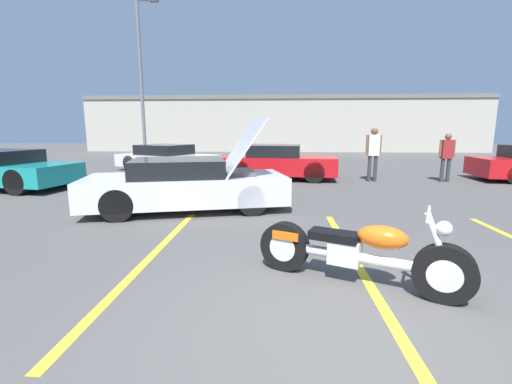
% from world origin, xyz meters
% --- Properties ---
extents(ground_plane, '(80.00, 80.00, 0.00)m').
position_xyz_m(ground_plane, '(0.00, 0.00, 0.00)').
color(ground_plane, '#514F4C').
extents(parking_stripe_foreground, '(0.12, 4.80, 0.01)m').
position_xyz_m(parking_stripe_foreground, '(-2.27, 1.79, 0.00)').
color(parking_stripe_foreground, yellow).
rests_on(parking_stripe_foreground, ground).
extents(parking_stripe_middle, '(0.12, 4.80, 0.01)m').
position_xyz_m(parking_stripe_middle, '(0.58, 1.79, 0.00)').
color(parking_stripe_middle, yellow).
rests_on(parking_stripe_middle, ground).
extents(far_building, '(32.00, 4.20, 4.40)m').
position_xyz_m(far_building, '(0.00, 26.60, 2.34)').
color(far_building, '#B2AD9E').
rests_on(far_building, ground).
extents(light_pole, '(1.21, 0.28, 8.41)m').
position_xyz_m(light_pole, '(-7.67, 15.83, 4.59)').
color(light_pole, slate).
rests_on(light_pole, ground).
extents(motorcycle, '(2.26, 1.19, 0.95)m').
position_xyz_m(motorcycle, '(0.42, 1.09, 0.38)').
color(motorcycle, black).
rests_on(motorcycle, ground).
extents(show_car_hood_open, '(4.61, 2.76, 2.01)m').
position_xyz_m(show_car_hood_open, '(-2.47, 4.68, 0.57)').
color(show_car_hood_open, silver).
rests_on(show_car_hood_open, ground).
extents(parked_car_mid_right_row, '(4.19, 2.12, 1.23)m').
position_xyz_m(parked_car_mid_right_row, '(-0.46, 9.62, 0.60)').
color(parked_car_mid_right_row, red).
rests_on(parked_car_mid_right_row, ground).
extents(parked_car_mid_left_row, '(4.78, 3.50, 1.12)m').
position_xyz_m(parked_car_mid_left_row, '(-5.24, 11.87, 0.55)').
color(parked_car_mid_left_row, silver).
rests_on(parked_car_mid_left_row, ground).
extents(parked_car_left_row, '(4.52, 2.54, 1.16)m').
position_xyz_m(parked_car_left_row, '(-8.76, 7.09, 0.57)').
color(parked_car_left_row, teal).
rests_on(parked_car_left_row, ground).
extents(spectator_near_motorcycle, '(0.52, 0.22, 1.64)m').
position_xyz_m(spectator_near_motorcycle, '(5.25, 9.26, 0.97)').
color(spectator_near_motorcycle, '#333338').
rests_on(spectator_near_motorcycle, ground).
extents(spectator_by_show_car, '(0.52, 0.24, 1.83)m').
position_xyz_m(spectator_by_show_car, '(2.79, 9.21, 1.10)').
color(spectator_by_show_car, '#333338').
rests_on(spectator_by_show_car, ground).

